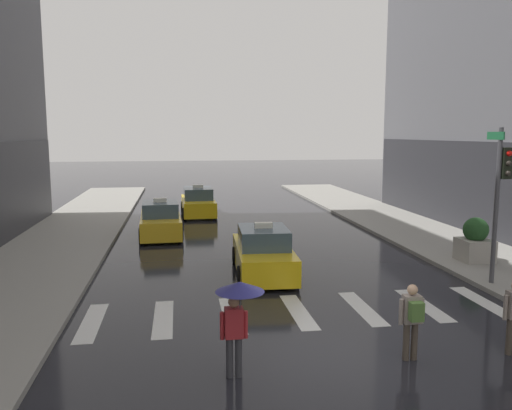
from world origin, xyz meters
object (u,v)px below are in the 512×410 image
(taxi_lead, at_px, (263,253))
(planter_near_corner, at_px, (475,241))
(traffic_light_pole, at_px, (501,184))
(taxi_second, at_px, (161,221))
(taxi_third, at_px, (198,203))
(pedestrian_with_umbrella, at_px, (238,303))
(pedestrian_with_backpack, at_px, (412,316))

(taxi_lead, distance_m, planter_near_corner, 7.85)
(traffic_light_pole, xyz_separation_m, taxi_second, (-10.57, 9.72, -2.53))
(taxi_third, height_order, pedestrian_with_umbrella, pedestrian_with_umbrella)
(taxi_lead, xyz_separation_m, taxi_second, (-3.66, 7.15, 0.00))
(taxi_second, xyz_separation_m, taxi_third, (1.97, 5.92, 0.00))
(traffic_light_pole, distance_m, taxi_lead, 7.79)
(pedestrian_with_umbrella, bearing_deg, taxi_lead, 76.80)
(traffic_light_pole, bearing_deg, pedestrian_with_backpack, -137.27)
(traffic_light_pole, bearing_deg, taxi_second, 137.40)
(pedestrian_with_backpack, bearing_deg, planter_near_corner, 50.88)
(traffic_light_pole, distance_m, pedestrian_with_backpack, 7.07)
(taxi_lead, height_order, taxi_second, same)
(planter_near_corner, bearing_deg, pedestrian_with_umbrella, -142.29)
(traffic_light_pole, distance_m, planter_near_corner, 3.69)
(pedestrian_with_backpack, bearing_deg, taxi_third, 100.33)
(taxi_second, height_order, pedestrian_with_backpack, taxi_second)
(pedestrian_with_umbrella, height_order, pedestrian_with_backpack, pedestrian_with_umbrella)
(pedestrian_with_backpack, relative_size, planter_near_corner, 1.03)
(pedestrian_with_umbrella, relative_size, pedestrian_with_backpack, 1.18)
(traffic_light_pole, relative_size, pedestrian_with_backpack, 2.91)
(traffic_light_pole, distance_m, pedestrian_with_umbrella, 9.99)
(pedestrian_with_umbrella, bearing_deg, pedestrian_with_backpack, 2.91)
(taxi_lead, distance_m, taxi_second, 8.04)
(taxi_third, distance_m, pedestrian_with_backpack, 20.52)
(taxi_lead, bearing_deg, taxi_second, 117.11)
(traffic_light_pole, relative_size, taxi_lead, 1.04)
(traffic_light_pole, xyz_separation_m, planter_near_corner, (0.94, 2.66, -2.38))
(taxi_lead, height_order, taxi_third, same)
(taxi_lead, distance_m, pedestrian_with_umbrella, 7.54)
(taxi_lead, relative_size, pedestrian_with_backpack, 2.80)
(pedestrian_with_backpack, bearing_deg, pedestrian_with_umbrella, -177.09)
(taxi_second, distance_m, pedestrian_with_backpack, 15.35)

